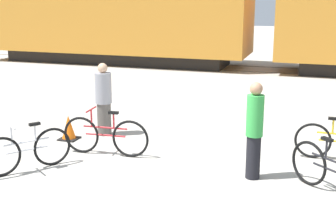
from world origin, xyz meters
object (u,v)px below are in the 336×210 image
bicycle_maroon (105,136)px  bicycle_black (334,172)px  person_in_green (254,130)px  traffic_cone (69,128)px  person_in_grey (104,100)px  bicycle_silver (27,151)px

bicycle_maroon → bicycle_black: size_ratio=1.31×
bicycle_black → person_in_green: bearing=165.3°
bicycle_black → person_in_green: person_in_green is taller
bicycle_maroon → traffic_cone: bicycle_maroon is taller
bicycle_black → person_in_grey: 5.32m
bicycle_silver → person_in_green: 4.10m
bicycle_maroon → person_in_grey: size_ratio=1.09×
person_in_grey → bicycle_maroon: bearing=-121.3°
bicycle_maroon → person_in_green: person_in_green is taller
bicycle_silver → bicycle_maroon: size_ratio=0.78×
bicycle_maroon → person_in_green: 3.03m
person_in_green → bicycle_black: bearing=-145.7°
bicycle_silver → bicycle_black: bicycle_black is taller
person_in_green → traffic_cone: person_in_green is taller
bicycle_black → person_in_green: 1.45m
bicycle_silver → bicycle_maroon: (0.98, 1.23, 0.01)m
bicycle_silver → traffic_cone: 1.93m
bicycle_silver → bicycle_black: size_ratio=1.02×
bicycle_black → bicycle_silver: bearing=-173.7°
bicycle_maroon → traffic_cone: 1.41m
person_in_green → person_in_grey: 3.94m
traffic_cone → person_in_grey: bearing=44.7°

